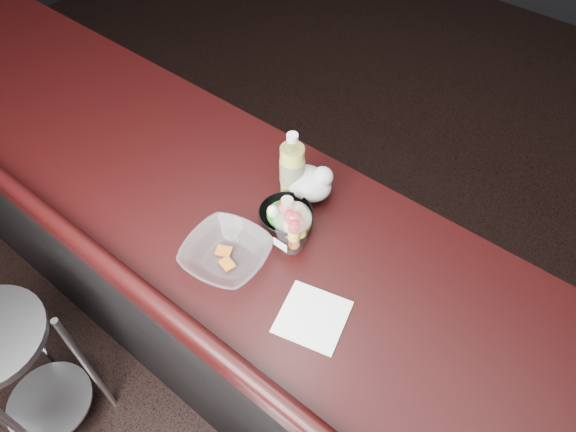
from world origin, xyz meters
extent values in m
cube|color=black|center=(0.00, 0.30, 0.49)|extent=(4.00, 0.65, 0.98)
cube|color=black|center=(0.00, 0.30, 1.00)|extent=(4.06, 0.71, 0.04)
cylinder|color=#ACACB0|center=(-0.57, -0.38, 0.18)|extent=(0.32, 0.32, 0.01)
cylinder|color=#ACACB0|center=(-0.74, -0.26, 0.36)|extent=(0.02, 0.02, 0.72)
cylinder|color=#ACACB0|center=(-0.46, -0.21, 0.36)|extent=(0.02, 0.02, 0.72)
cylinder|color=yellow|center=(-0.05, 0.47, 1.11)|extent=(0.07, 0.07, 0.17)
cylinder|color=white|center=(-0.05, 0.47, 1.11)|extent=(0.07, 0.07, 0.17)
cone|color=white|center=(-0.05, 0.47, 1.21)|extent=(0.07, 0.07, 0.03)
cylinder|color=white|center=(-0.05, 0.47, 1.23)|extent=(0.03, 0.03, 0.02)
cylinder|color=#072D99|center=(-0.05, 0.47, 1.11)|extent=(0.07, 0.07, 0.08)
ellipsoid|color=white|center=(0.07, 0.31, 1.14)|extent=(0.10, 0.10, 0.06)
ellipsoid|color=#4A850F|center=(0.05, 0.36, 1.06)|extent=(0.08, 0.08, 0.07)
cylinder|color=black|center=(0.05, 0.36, 1.09)|extent=(0.01, 0.01, 0.01)
ellipsoid|color=silver|center=(-0.01, 0.49, 1.06)|extent=(0.15, 0.12, 0.09)
sphere|color=silver|center=(0.03, 0.51, 1.10)|extent=(0.06, 0.06, 0.06)
imported|color=black|center=(0.01, 0.36, 1.04)|extent=(0.15, 0.15, 0.05)
cylinder|color=#0F470C|center=(0.01, 0.36, 1.05)|extent=(0.11, 0.11, 0.01)
ellipsoid|color=#B31B07|center=(0.01, 0.37, 1.08)|extent=(0.05, 0.05, 0.04)
cylinder|color=beige|center=(0.01, 0.37, 1.10)|extent=(0.03, 0.03, 0.01)
ellipsoid|color=white|center=(-0.02, 0.33, 1.07)|extent=(0.03, 0.03, 0.04)
imported|color=silver|center=(-0.03, 0.16, 1.05)|extent=(0.25, 0.25, 0.05)
cube|color=#990F0C|center=(-0.05, 0.17, 1.03)|extent=(0.05, 0.05, 0.01)
cube|color=#990F0C|center=(-0.02, 0.14, 1.03)|extent=(0.05, 0.04, 0.01)
cube|color=white|center=(0.25, 0.16, 1.02)|extent=(0.20, 0.20, 0.00)
camera|label=1|loc=(0.59, -0.36, 2.16)|focal=32.00mm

